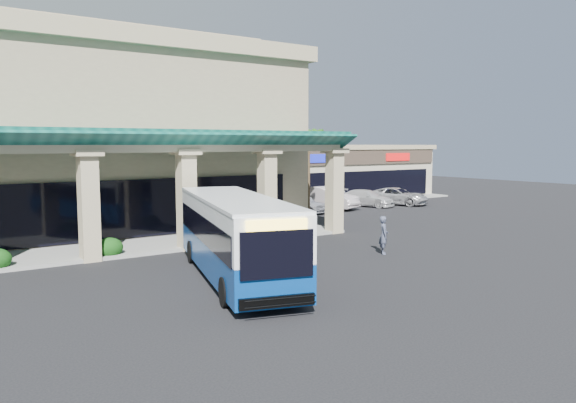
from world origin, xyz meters
TOP-DOWN VIEW (x-y plane):
  - ground at (0.00, 0.00)m, footprint 110.00×110.00m
  - main_building at (-8.00, 16.00)m, footprint 30.80×14.80m
  - arcade at (-8.00, 6.80)m, footprint 30.00×6.20m
  - strip_mall at (18.00, 24.00)m, footprint 22.50×12.50m
  - palm_0 at (8.50, 11.00)m, footprint 2.40×2.40m
  - palm_1 at (9.50, 14.00)m, footprint 2.40×2.40m
  - broadleaf_tree at (7.50, 19.00)m, footprint 2.60×2.60m
  - transit_bus at (-3.90, -1.00)m, footprint 5.56×11.23m
  - pedestrian at (3.95, -0.82)m, footprint 0.71×0.76m
  - car_silver at (9.85, 13.71)m, footprint 2.80×4.57m
  - car_white at (12.95, 14.60)m, footprint 3.34×5.52m
  - car_red at (16.72, 14.15)m, footprint 3.55×4.97m
  - car_gray at (19.65, 13.56)m, footprint 4.21×5.60m

SIDE VIEW (x-z plane):
  - ground at x=0.00m, z-range 0.00..0.00m
  - car_red at x=16.72m, z-range 0.00..1.34m
  - car_gray at x=19.65m, z-range 0.00..1.41m
  - car_silver at x=9.85m, z-range 0.00..1.45m
  - car_white at x=12.95m, z-range 0.00..1.72m
  - pedestrian at x=3.95m, z-range 0.00..1.74m
  - transit_bus at x=-3.90m, z-range 0.00..3.06m
  - broadleaf_tree at x=7.50m, z-range 0.00..4.81m
  - strip_mall at x=18.00m, z-range 0.00..4.90m
  - arcade at x=-8.00m, z-range 0.00..5.70m
  - palm_1 at x=9.50m, z-range 0.00..5.80m
  - palm_0 at x=8.50m, z-range 0.00..6.60m
  - main_building at x=-8.00m, z-range 0.00..11.35m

